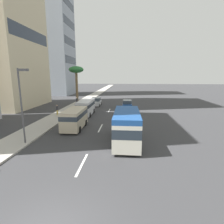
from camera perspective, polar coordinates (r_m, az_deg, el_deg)
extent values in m
plane|color=#38383A|center=(37.30, 0.06, 2.36)|extent=(198.00, 198.00, 0.00)
cube|color=#B2ADA3|center=(38.53, -10.63, 2.57)|extent=(162.00, 3.19, 0.15)
cube|color=silver|center=(12.89, -9.63, -16.30)|extent=(3.20, 0.16, 0.01)
cube|color=silver|center=(20.77, -3.77, -5.20)|extent=(3.20, 0.16, 0.01)
cube|color=silver|center=(31.05, -0.90, 0.48)|extent=(3.20, 0.16, 0.01)
cube|color=silver|center=(27.66, -8.45, 1.55)|extent=(5.29, 1.91, 2.06)
cube|color=#2D3842|center=(27.59, -8.48, 2.47)|extent=(5.30, 1.91, 0.49)
cylinder|color=black|center=(26.12, -7.24, -0.96)|extent=(0.72, 0.24, 0.72)
cylinder|color=black|center=(26.55, -11.07, -0.88)|extent=(0.72, 0.24, 0.72)
cylinder|color=black|center=(29.16, -5.96, 0.39)|extent=(0.72, 0.24, 0.72)
cylinder|color=black|center=(29.55, -9.42, 0.45)|extent=(0.72, 0.24, 0.72)
cube|color=silver|center=(36.21, -5.23, 2.94)|extent=(4.01, 1.79, 0.80)
cube|color=#38424C|center=(36.30, -5.20, 4.12)|extent=(2.20, 1.64, 0.65)
cylinder|color=black|center=(34.90, -4.24, 2.21)|extent=(0.64, 0.22, 0.64)
cylinder|color=black|center=(35.19, -6.89, 2.24)|extent=(0.64, 0.22, 0.64)
cylinder|color=black|center=(37.33, -3.65, 2.84)|extent=(0.64, 0.22, 0.64)
cylinder|color=black|center=(37.60, -6.13, 2.86)|extent=(0.64, 0.22, 0.64)
cube|color=silver|center=(16.03, 4.76, -5.31)|extent=(6.26, 2.21, 2.24)
cube|color=#1E4C93|center=(15.69, 4.84, -0.65)|extent=(6.26, 2.21, 0.43)
cube|color=#28333D|center=(15.91, 4.79, -3.84)|extent=(6.28, 2.21, 0.75)
cylinder|color=black|center=(18.06, 1.36, -6.39)|extent=(0.84, 0.26, 0.84)
cylinder|color=black|center=(18.07, 8.06, -6.50)|extent=(0.84, 0.26, 0.84)
cylinder|color=black|center=(14.66, 0.52, -10.77)|extent=(0.84, 0.26, 0.84)
cylinder|color=black|center=(14.67, 8.87, -10.90)|extent=(0.84, 0.26, 0.84)
cube|color=#1E478C|center=(33.70, 4.94, 2.26)|extent=(4.48, 1.70, 0.75)
cube|color=#38424C|center=(33.37, 4.96, 3.34)|extent=(2.47, 1.56, 0.61)
cylinder|color=black|center=(35.11, 3.65, 2.28)|extent=(0.64, 0.22, 0.64)
cylinder|color=black|center=(35.12, 6.20, 2.24)|extent=(0.64, 0.22, 0.64)
cylinder|color=black|center=(32.37, 3.55, 1.48)|extent=(0.64, 0.22, 0.64)
cylinder|color=black|center=(32.38, 6.32, 1.44)|extent=(0.64, 0.22, 0.64)
cube|color=beige|center=(20.64, -11.99, -2.00)|extent=(4.89, 1.92, 2.07)
cube|color=#2D3842|center=(20.54, -12.05, -0.76)|extent=(4.90, 1.92, 0.50)
cylinder|color=black|center=(19.26, -10.51, -5.62)|extent=(0.72, 0.24, 0.72)
cylinder|color=black|center=(19.81, -15.64, -5.38)|extent=(0.72, 0.24, 0.72)
cylinder|color=black|center=(22.00, -8.53, -3.38)|extent=(0.72, 0.24, 0.72)
cylinder|color=black|center=(22.48, -13.07, -3.23)|extent=(0.72, 0.24, 0.72)
cylinder|color=#333338|center=(35.04, -11.28, 2.49)|extent=(0.14, 0.14, 0.87)
cylinder|color=#333338|center=(35.19, -11.21, 2.53)|extent=(0.14, 0.14, 0.87)
cube|color=#333338|center=(35.01, -11.29, 3.77)|extent=(0.38, 0.39, 0.69)
sphere|color=beige|center=(34.95, -11.32, 4.51)|extent=(0.23, 0.23, 0.23)
cylinder|color=gold|center=(28.04, -17.32, -0.18)|extent=(0.14, 0.14, 0.76)
cylinder|color=gold|center=(28.19, -17.20, -0.11)|extent=(0.14, 0.14, 0.76)
cube|color=#333338|center=(27.99, -17.34, 1.21)|extent=(0.35, 0.39, 0.60)
sphere|color=tan|center=(27.92, -17.39, 2.02)|extent=(0.20, 0.20, 0.20)
cylinder|color=brown|center=(37.84, -11.28, 7.57)|extent=(0.49, 0.49, 6.66)
ellipsoid|color=#2D7238|center=(37.78, -11.52, 13.31)|extent=(3.01, 3.01, 1.35)
cylinder|color=#4C4C51|center=(16.98, -27.20, 1.47)|extent=(0.14, 0.14, 6.48)
cube|color=#4C4C51|center=(16.55, -26.85, 12.05)|extent=(0.24, 0.90, 0.20)
cube|color=#2D3847|center=(38.39, -24.78, 21.62)|extent=(12.92, 0.08, 2.22)
cube|color=#99A3B2|center=(63.74, -19.63, 26.12)|extent=(11.55, 12.50, 45.27)
cube|color=#2D3847|center=(59.59, -13.15, 16.01)|extent=(10.63, 0.08, 2.26)
cube|color=#2D3847|center=(60.28, -13.41, 21.15)|extent=(10.63, 0.08, 2.26)
cube|color=#2D3847|center=(61.44, -13.67, 26.15)|extent=(10.63, 0.08, 2.26)
cube|color=#2D3847|center=(63.05, -13.94, 30.92)|extent=(10.63, 0.08, 2.26)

